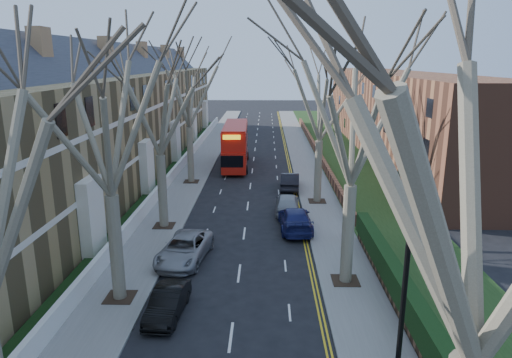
# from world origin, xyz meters

# --- Properties ---
(pavement_left) EXTENTS (3.00, 102.00, 0.12)m
(pavement_left) POSITION_xyz_m (-6.00, 39.00, 0.06)
(pavement_left) COLOR slate
(pavement_left) RESTS_ON ground
(pavement_right) EXTENTS (3.00, 102.00, 0.12)m
(pavement_right) POSITION_xyz_m (6.00, 39.00, 0.06)
(pavement_right) COLOR slate
(pavement_right) RESTS_ON ground
(terrace_left) EXTENTS (9.70, 78.00, 13.60)m
(terrace_left) POSITION_xyz_m (-13.65, 31.00, 5.53)
(terrace_left) COLOR olive
(terrace_left) RESTS_ON ground
(flats_right) EXTENTS (13.97, 54.00, 10.00)m
(flats_right) POSITION_xyz_m (17.46, 43.00, 4.98)
(flats_right) COLOR brown
(flats_right) RESTS_ON ground
(wall_hedge_right) EXTENTS (0.70, 24.00, 1.80)m
(wall_hedge_right) POSITION_xyz_m (7.70, 2.00, 1.12)
(wall_hedge_right) COLOR brown
(wall_hedge_right) RESTS_ON ground
(front_wall_left) EXTENTS (0.30, 78.00, 1.00)m
(front_wall_left) POSITION_xyz_m (-7.65, 31.00, 0.62)
(front_wall_left) COLOR white
(front_wall_left) RESTS_ON ground
(grass_verge_right) EXTENTS (6.00, 102.00, 0.06)m
(grass_verge_right) POSITION_xyz_m (10.50, 39.00, 0.15)
(grass_verge_right) COLOR #1A3613
(grass_verge_right) RESTS_ON ground
(lamp_post) EXTENTS (0.18, 0.50, 8.11)m
(lamp_post) POSITION_xyz_m (5.00, -3.50, 4.57)
(lamp_post) COLOR black
(lamp_post) RESTS_ON ground
(tree_left_mid) EXTENTS (10.50, 10.50, 14.71)m
(tree_left_mid) POSITION_xyz_m (-5.70, 6.00, 9.56)
(tree_left_mid) COLOR #6C614D
(tree_left_mid) RESTS_ON ground
(tree_left_far) EXTENTS (10.15, 10.15, 14.22)m
(tree_left_far) POSITION_xyz_m (-5.70, 16.00, 9.24)
(tree_left_far) COLOR #6C614D
(tree_left_far) RESTS_ON ground
(tree_left_dist) EXTENTS (10.50, 10.50, 14.71)m
(tree_left_dist) POSITION_xyz_m (-5.70, 28.00, 9.56)
(tree_left_dist) COLOR #6C614D
(tree_left_dist) RESTS_ON ground
(tree_right_near) EXTENTS (10.85, 10.85, 15.20)m
(tree_right_near) POSITION_xyz_m (5.70, -6.00, 9.86)
(tree_right_near) COLOR #6C614D
(tree_right_near) RESTS_ON ground
(tree_right_mid) EXTENTS (10.50, 10.50, 14.71)m
(tree_right_mid) POSITION_xyz_m (5.70, 8.00, 9.56)
(tree_right_mid) COLOR #6C614D
(tree_right_mid) RESTS_ON ground
(tree_right_far) EXTENTS (10.15, 10.15, 14.22)m
(tree_right_far) POSITION_xyz_m (5.70, 22.00, 9.24)
(tree_right_far) COLOR #6C614D
(tree_right_far) RESTS_ON ground
(double_decker_bus) EXTENTS (2.97, 10.92, 4.55)m
(double_decker_bus) POSITION_xyz_m (-1.90, 35.10, 2.24)
(double_decker_bus) COLOR red
(double_decker_bus) RESTS_ON ground
(car_left_mid) EXTENTS (1.63, 3.96, 1.27)m
(car_left_mid) POSITION_xyz_m (-3.04, 4.65, 0.64)
(car_left_mid) COLOR black
(car_left_mid) RESTS_ON ground
(car_left_far) EXTENTS (3.14, 5.56, 1.47)m
(car_left_far) POSITION_xyz_m (-3.29, 10.61, 0.73)
(car_left_far) COLOR gray
(car_left_far) RESTS_ON ground
(car_right_near) EXTENTS (2.39, 5.41, 1.54)m
(car_right_near) POSITION_xyz_m (3.49, 15.83, 0.77)
(car_right_near) COLOR navy
(car_right_near) RESTS_ON ground
(car_right_mid) EXTENTS (2.03, 4.58, 1.53)m
(car_right_mid) POSITION_xyz_m (3.12, 19.41, 0.77)
(car_right_mid) COLOR gray
(car_right_mid) RESTS_ON ground
(car_right_far) EXTENTS (1.90, 4.73, 1.53)m
(car_right_far) POSITION_xyz_m (3.65, 26.03, 0.76)
(car_right_far) COLOR black
(car_right_far) RESTS_ON ground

